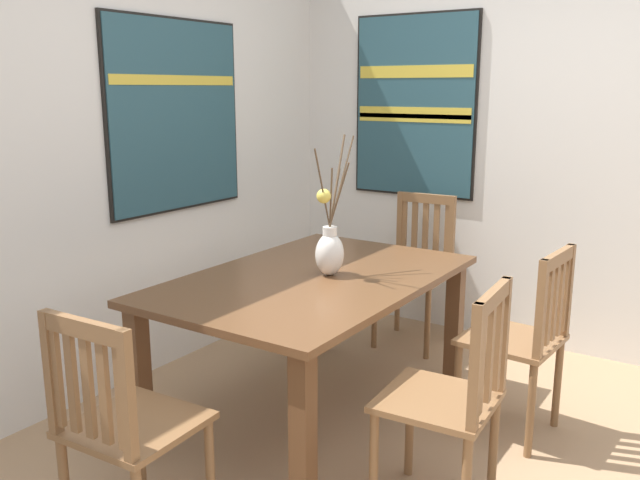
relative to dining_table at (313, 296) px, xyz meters
name	(u,v)px	position (x,y,z in m)	size (l,w,h in m)	color
ground_plane	(420,479)	(-0.22, -0.70, -0.65)	(6.40, 6.40, 0.03)	#A37F5B
wall_back	(111,142)	(-0.22, 1.16, 0.72)	(6.40, 0.12, 2.70)	silver
wall_side	(558,136)	(1.64, -0.70, 0.72)	(0.12, 6.40, 2.70)	silver
dining_table	(313,296)	(0.00, 0.00, 0.00)	(1.63, 1.06, 0.74)	brown
centerpiece_vase	(329,247)	(0.06, -0.06, 0.24)	(0.37, 0.22, 0.67)	silver
chair_0	(122,424)	(-1.22, -0.02, -0.14)	(0.44, 0.44, 0.92)	brown
chair_1	(417,266)	(1.21, 0.01, -0.12)	(0.44, 0.44, 0.97)	brown
chair_2	(524,336)	(0.38, -0.93, -0.14)	(0.45, 0.45, 0.93)	brown
chair_3	(451,398)	(-0.39, -0.89, -0.14)	(0.45, 0.45, 0.94)	brown
painting_on_back_wall	(176,116)	(0.20, 1.09, 0.84)	(1.02, 0.05, 1.09)	black
painting_on_side_wall	(415,106)	(1.57, 0.24, 0.88)	(0.05, 0.89, 1.21)	black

